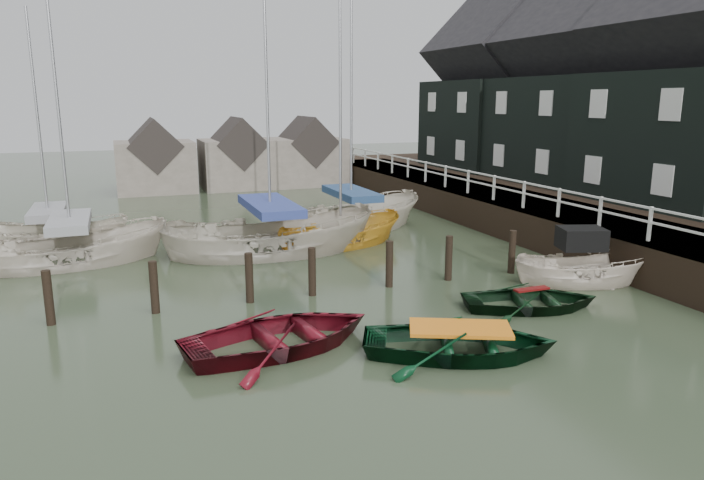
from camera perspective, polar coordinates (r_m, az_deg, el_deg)
name	(u,v)px	position (r m, az deg, el deg)	size (l,w,h in m)	color
ground	(394,325)	(15.80, 3.82, -7.67)	(120.00, 120.00, 0.00)	#2D3924
pier	(496,209)	(28.61, 12.94, 2.77)	(3.04, 32.00, 2.70)	black
land_strip	(594,217)	(32.08, 21.16, 2.00)	(14.00, 38.00, 1.50)	black
quay_houses	(627,94)	(30.61, 23.70, 12.03)	(6.52, 28.14, 10.01)	black
mooring_pilings	(315,278)	(17.93, -3.38, -3.48)	(13.72, 0.22, 1.80)	black
far_sheds	(235,158)	(40.25, -10.56, 7.33)	(14.00, 4.08, 4.39)	#665B51
rowboat_red	(282,348)	(14.43, -6.40, -9.76)	(3.18, 4.45, 0.92)	#510B14
rowboat_green	(459,355)	(14.19, 9.70, -10.27)	(3.00, 4.21, 0.87)	black
rowboat_dkgreen	(530,309)	(17.58, 15.91, -6.02)	(2.57, 3.60, 0.75)	black
motorboat	(582,281)	(20.30, 20.20, -3.51)	(4.51, 2.84, 2.52)	beige
sailboat_a	(74,262)	(23.33, -23.98, -1.87)	(6.63, 3.28, 10.86)	beige
sailboat_b	(271,252)	(22.97, -7.34, -1.07)	(7.87, 3.39, 12.31)	#B8AF9D
sailboat_c	(341,245)	(24.03, -1.03, -0.46)	(5.78, 3.35, 10.25)	gold
sailboat_d	(351,229)	(26.77, -0.07, 1.02)	(7.38, 4.14, 13.11)	beige
sailboat_e	(52,246)	(26.21, -25.65, -0.52)	(6.32, 4.07, 9.79)	beige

